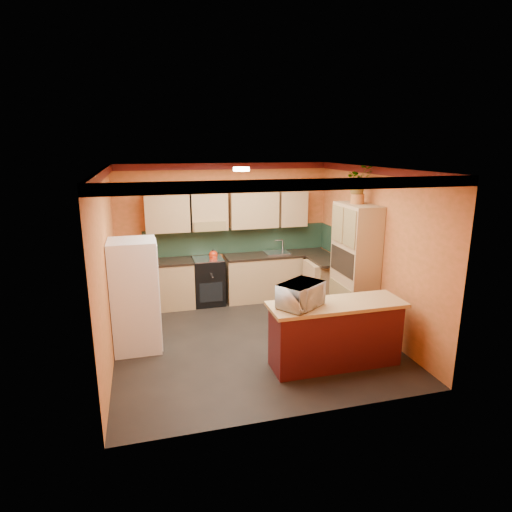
# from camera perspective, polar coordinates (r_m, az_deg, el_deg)

# --- Properties ---
(room_shell) EXTENTS (4.24, 4.24, 2.72)m
(room_shell) POSITION_cam_1_polar(r_m,az_deg,el_deg) (6.68, -1.12, 6.46)
(room_shell) COLOR black
(room_shell) RESTS_ON ground
(base_cabinets_back) EXTENTS (3.65, 0.60, 0.88)m
(base_cabinets_back) POSITION_cam_1_polar(r_m,az_deg,el_deg) (8.53, -2.20, -3.12)
(base_cabinets_back) COLOR tan
(base_cabinets_back) RESTS_ON ground
(countertop_back) EXTENTS (3.65, 0.62, 0.04)m
(countertop_back) POSITION_cam_1_polar(r_m,az_deg,el_deg) (8.41, -2.23, -0.13)
(countertop_back) COLOR black
(countertop_back) RESTS_ON base_cabinets_back
(stove) EXTENTS (0.58, 0.58, 0.91)m
(stove) POSITION_cam_1_polar(r_m,az_deg,el_deg) (8.42, -6.36, -3.34)
(stove) COLOR black
(stove) RESTS_ON ground
(kettle) EXTENTS (0.17, 0.17, 0.18)m
(kettle) POSITION_cam_1_polar(r_m,az_deg,el_deg) (8.24, -5.72, 0.22)
(kettle) COLOR #B2250B
(kettle) RESTS_ON stove
(sink) EXTENTS (0.48, 0.40, 0.03)m
(sink) POSITION_cam_1_polar(r_m,az_deg,el_deg) (8.60, 2.81, 0.44)
(sink) COLOR silver
(sink) RESTS_ON countertop_back
(base_cabinets_right) EXTENTS (0.60, 0.80, 0.88)m
(base_cabinets_right) POSITION_cam_1_polar(r_m,az_deg,el_deg) (8.37, 9.50, -3.66)
(base_cabinets_right) COLOR tan
(base_cabinets_right) RESTS_ON ground
(countertop_right) EXTENTS (0.62, 0.80, 0.04)m
(countertop_right) POSITION_cam_1_polar(r_m,az_deg,el_deg) (8.24, 9.63, -0.62)
(countertop_right) COLOR black
(countertop_right) RESTS_ON base_cabinets_right
(fridge) EXTENTS (0.68, 0.66, 1.70)m
(fridge) POSITION_cam_1_polar(r_m,az_deg,el_deg) (6.66, -15.82, -5.10)
(fridge) COLOR white
(fridge) RESTS_ON ground
(pantry) EXTENTS (0.48, 0.90, 2.10)m
(pantry) POSITION_cam_1_polar(r_m,az_deg,el_deg) (7.42, 13.03, -1.30)
(pantry) COLOR tan
(pantry) RESTS_ON ground
(fern_pot) EXTENTS (0.22, 0.22, 0.16)m
(fern_pot) POSITION_cam_1_polar(r_m,az_deg,el_deg) (7.24, 13.36, 7.44)
(fern_pot) COLOR #A45A27
(fern_pot) RESTS_ON pantry
(fern) EXTENTS (0.43, 0.37, 0.46)m
(fern) POSITION_cam_1_polar(r_m,az_deg,el_deg) (7.21, 13.50, 9.88)
(fern) COLOR tan
(fern) RESTS_ON fern_pot
(breakfast_bar) EXTENTS (1.80, 0.55, 0.88)m
(breakfast_bar) POSITION_cam_1_polar(r_m,az_deg,el_deg) (6.19, 10.52, -10.40)
(breakfast_bar) COLOR #511214
(breakfast_bar) RESTS_ON ground
(bar_top) EXTENTS (1.90, 0.65, 0.05)m
(bar_top) POSITION_cam_1_polar(r_m,az_deg,el_deg) (6.01, 10.72, -6.37)
(bar_top) COLOR tan
(bar_top) RESTS_ON breakfast_bar
(microwave) EXTENTS (0.72, 0.67, 0.33)m
(microwave) POSITION_cam_1_polar(r_m,az_deg,el_deg) (5.74, 5.97, -5.17)
(microwave) COLOR white
(microwave) RESTS_ON bar_top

